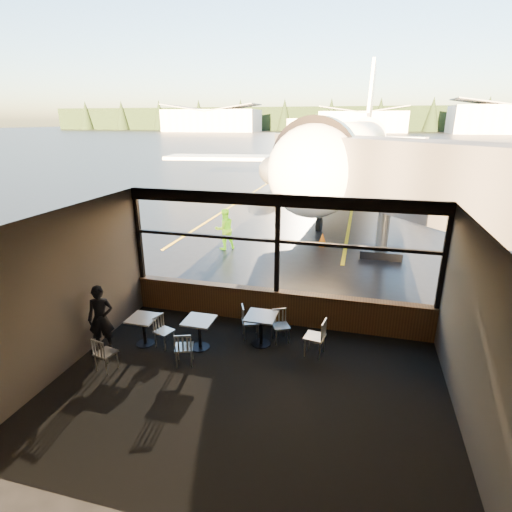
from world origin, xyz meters
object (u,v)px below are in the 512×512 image
at_px(cafe_table_mid, 200,334).
at_px(chair_left_s, 106,353).
at_px(cone_nose, 322,239).
at_px(chair_near_w, 250,322).
at_px(cafe_table_near, 261,330).
at_px(airliner, 354,113).
at_px(chair_near_e, 315,337).
at_px(passenger, 101,319).
at_px(ground_crew, 225,229).
at_px(chair_near_n, 281,326).
at_px(chair_mid_s, 184,347).
at_px(chair_mid_w, 164,332).
at_px(jet_bridge, 408,198).
at_px(cafe_table_left, 144,331).

distance_m(cafe_table_mid, chair_left_s, 2.12).
height_order(chair_left_s, cone_nose, chair_left_s).
bearing_deg(chair_near_w, cafe_table_near, 30.04).
bearing_deg(airliner, chair_near_e, -85.29).
bearing_deg(cone_nose, passenger, -113.29).
bearing_deg(chair_left_s, ground_crew, 104.50).
distance_m(cafe_table_near, chair_near_n, 0.51).
xyz_separation_m(chair_mid_s, ground_crew, (-1.91, 8.33, 0.45)).
height_order(chair_mid_w, chair_left_s, chair_left_s).
bearing_deg(chair_left_s, cafe_table_near, 44.19).
bearing_deg(cone_nose, chair_mid_s, -101.88).
height_order(passenger, ground_crew, ground_crew).
height_order(cafe_table_mid, chair_left_s, chair_left_s).
distance_m(chair_mid_s, passenger, 2.16).
bearing_deg(chair_left_s, chair_near_w, 50.99).
height_order(airliner, passenger, airliner).
distance_m(cafe_table_near, ground_crew, 7.87).
xyz_separation_m(chair_mid_w, passenger, (-1.35, -0.48, 0.41)).
distance_m(jet_bridge, cone_nose, 4.29).
xyz_separation_m(chair_mid_s, chair_mid_w, (-0.78, 0.56, -0.02)).
xyz_separation_m(cafe_table_near, ground_crew, (-3.37, 7.09, 0.47)).
relative_size(ground_crew, cone_nose, 3.05).
distance_m(cafe_table_left, chair_left_s, 1.19).
relative_size(jet_bridge, passenger, 7.30).
height_order(chair_near_e, chair_near_n, chair_near_e).
distance_m(chair_near_w, cone_nose, 8.37).
height_order(cafe_table_mid, ground_crew, ground_crew).
xyz_separation_m(cafe_table_near, cone_nose, (0.61, 8.58, -0.11)).
bearing_deg(chair_near_e, cafe_table_left, 107.89).
bearing_deg(chair_left_s, jet_bridge, 64.16).
bearing_deg(chair_left_s, passenger, 140.39).
relative_size(chair_mid_w, cone_nose, 1.40).
xyz_separation_m(cafe_table_mid, chair_near_n, (1.82, 0.80, 0.03)).
bearing_deg(chair_near_n, chair_mid_w, -7.96).
relative_size(cafe_table_near, cafe_table_mid, 1.04).
height_order(chair_near_n, chair_left_s, chair_left_s).
height_order(chair_near_w, cone_nose, chair_near_w).
height_order(cafe_table_mid, cafe_table_left, cafe_table_mid).
bearing_deg(passenger, chair_near_e, -9.24).
xyz_separation_m(cafe_table_mid, chair_near_e, (2.69, 0.41, 0.08)).
xyz_separation_m(chair_mid_s, passenger, (-2.13, 0.08, 0.39)).
height_order(chair_near_w, ground_crew, ground_crew).
bearing_deg(cone_nose, ground_crew, -159.54).
relative_size(cafe_table_near, chair_near_w, 0.90).
height_order(cafe_table_left, chair_near_e, chair_near_e).
bearing_deg(chair_mid_s, cafe_table_left, 139.29).
height_order(passenger, cone_nose, passenger).
distance_m(chair_near_n, chair_left_s, 4.06).
relative_size(cafe_table_left, chair_mid_w, 0.91).
height_order(airliner, chair_left_s, airliner).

